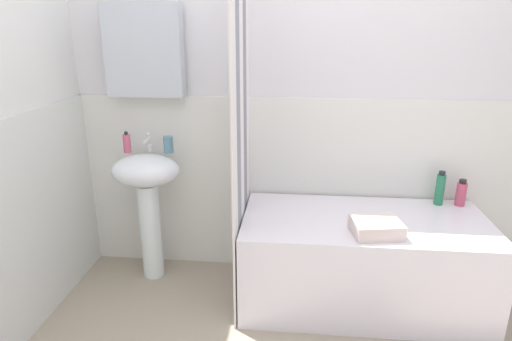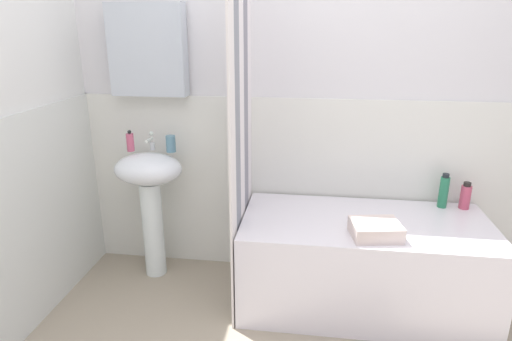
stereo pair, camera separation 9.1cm
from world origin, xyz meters
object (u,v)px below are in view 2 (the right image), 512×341
(soap_dispenser, at_px, (130,142))
(towel_folded, at_px, (376,230))
(lotion_bottle, at_px, (465,196))
(sink, at_px, (150,188))
(bathtub, at_px, (363,263))
(shampoo_bottle, at_px, (444,191))
(toothbrush_cup, at_px, (171,144))

(soap_dispenser, xyz_separation_m, towel_folded, (1.52, -0.41, -0.32))
(lotion_bottle, bearing_deg, soap_dispenser, -178.59)
(soap_dispenser, height_order, lotion_bottle, soap_dispenser)
(sink, relative_size, soap_dispenser, 6.15)
(bathtub, distance_m, shampoo_bottle, 0.68)
(soap_dispenser, bearing_deg, sink, -22.60)
(sink, bearing_deg, toothbrush_cup, 28.27)
(toothbrush_cup, bearing_deg, bathtub, -10.74)
(toothbrush_cup, distance_m, bathtub, 1.41)
(toothbrush_cup, distance_m, towel_folded, 1.37)
(soap_dispenser, distance_m, towel_folded, 1.61)
(shampoo_bottle, bearing_deg, lotion_bottle, -1.43)
(toothbrush_cup, xyz_separation_m, towel_folded, (1.26, -0.43, -0.31))
(shampoo_bottle, relative_size, towel_folded, 0.86)
(soap_dispenser, height_order, towel_folded, soap_dispenser)
(sink, height_order, towel_folded, sink)
(sink, distance_m, toothbrush_cup, 0.32)
(lotion_bottle, xyz_separation_m, towel_folded, (-0.59, -0.47, -0.04))
(sink, relative_size, shampoo_bottle, 3.90)
(sink, bearing_deg, shampoo_bottle, 3.36)
(toothbrush_cup, bearing_deg, soap_dispenser, -175.79)
(towel_folded, bearing_deg, bathtub, 97.31)
(shampoo_bottle, bearing_deg, soap_dispenser, -178.40)
(soap_dispenser, relative_size, shampoo_bottle, 0.63)
(soap_dispenser, relative_size, toothbrush_cup, 1.30)
(bathtub, bearing_deg, sink, 173.30)
(lotion_bottle, height_order, shampoo_bottle, shampoo_bottle)
(shampoo_bottle, bearing_deg, sink, -176.64)
(sink, height_order, toothbrush_cup, toothbrush_cup)
(sink, distance_m, bathtub, 1.42)
(toothbrush_cup, bearing_deg, towel_folded, -19.01)
(bathtub, height_order, lotion_bottle, lotion_bottle)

